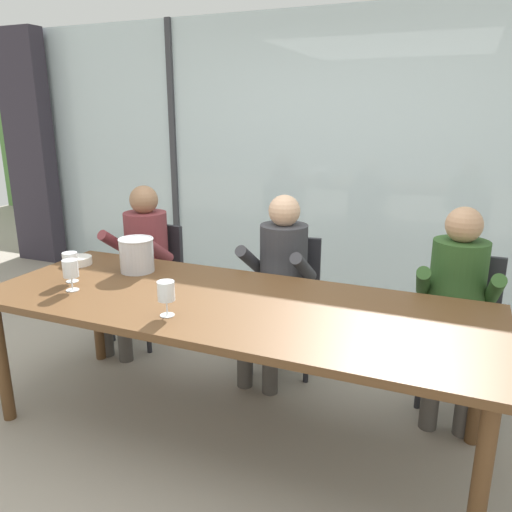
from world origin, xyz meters
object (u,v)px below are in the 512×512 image
Objects in this scene: wine_glass_center_pour at (70,269)px; ice_bucket_primary at (137,254)px; chair_center at (462,317)px; person_maroon_top at (140,256)px; chair_near_curtain at (153,272)px; wine_glass_by_left_taster at (166,293)px; tasting_bowl at (78,261)px; wine_glass_near_bucket at (70,262)px; chair_left_of_center at (287,291)px; dining_table at (230,313)px; person_charcoal_jacket at (279,273)px; person_olive_shirt at (456,296)px.

ice_bucket_primary is at bearing 73.38° from wine_glass_center_pour.
chair_center is 0.73× the size of person_maroon_top.
wine_glass_by_left_taster is (0.92, -1.22, 0.38)m from chair_near_curtain.
tasting_bowl is 0.98× the size of wine_glass_near_bucket.
wine_glass_by_left_taster is (-0.20, -1.21, 0.38)m from chair_left_of_center.
dining_table is 0.91m from wine_glass_center_pour.
chair_near_curtain is (-1.11, 0.92, -0.19)m from dining_table.
ice_bucket_primary is (0.37, -0.54, 0.19)m from person_maroon_top.
ice_bucket_primary is (-0.74, -0.68, 0.37)m from chair_left_of_center.
ice_bucket_primary is (-0.74, 0.23, 0.17)m from dining_table.
person_maroon_top is at bearing -176.39° from person_charcoal_jacket.
person_maroon_top is 6.91× the size of wine_glass_center_pour.
person_olive_shirt reaches higher than chair_near_curtain.
person_maroon_top is at bearing 104.17° from wine_glass_center_pour.
person_olive_shirt is at bearing -14.95° from chair_left_of_center.
person_maroon_top is 1.02m from wine_glass_center_pour.
person_charcoal_jacket is 1.10m from person_olive_shirt.
person_maroon_top is (-1.11, -0.14, 0.17)m from chair_left_of_center.
wine_glass_center_pour is at bearing -51.86° from tasting_bowl.
person_olive_shirt reaches higher than tasting_bowl.
wine_glass_near_bucket is at bearing -153.67° from chair_center.
dining_table is at bearing -9.89° from tasting_bowl.
chair_left_of_center is at bearing 80.83° from wine_glass_by_left_taster.
chair_center is 4.13× the size of ice_bucket_primary.
ice_bucket_primary is (0.37, -0.69, 0.37)m from chair_near_curtain.
wine_glass_by_left_taster is 0.68m from wine_glass_center_pour.
chair_left_of_center is 1.14m from person_maroon_top.
chair_near_curtain is 1.00× the size of chair_left_of_center.
person_olive_shirt is at bearing 16.47° from ice_bucket_primary.
person_olive_shirt is 6.91× the size of wine_glass_by_left_taster.
person_maroon_top reaches higher than wine_glass_by_left_taster.
wine_glass_center_pour is at bearing -135.83° from chair_left_of_center.
ice_bucket_primary is at bearing 136.12° from wine_glass_by_left_taster.
person_maroon_top is (-1.11, 0.78, -0.02)m from dining_table.
chair_left_of_center is (0.00, 0.91, -0.19)m from dining_table.
wine_glass_center_pour is at bearing -69.21° from chair_near_curtain.
person_maroon_top is (-2.25, -0.13, 0.17)m from chair_center.
wine_glass_near_bucket is at bearing -53.97° from tasting_bowl.
person_charcoal_jacket is 6.91× the size of wine_glass_by_left_taster.
wine_glass_by_left_taster reaches higher than chair_center.
chair_near_curtain is 2.21m from person_olive_shirt.
wine_glass_by_left_taster reaches higher than dining_table.
dining_table is 15.69× the size of tasting_bowl.
chair_left_of_center is (1.11, -0.01, 0.00)m from chair_near_curtain.
person_charcoal_jacket is (-0.01, 0.78, -0.02)m from dining_table.
wine_glass_near_bucket reaches higher than chair_center.
person_olive_shirt is at bearing 26.26° from wine_glass_center_pour.
wine_glass_by_left_taster reaches higher than tasting_bowl.
person_maroon_top reaches higher than wine_glass_near_bucket.
person_charcoal_jacket is (-0.01, -0.14, 0.17)m from chair_left_of_center.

